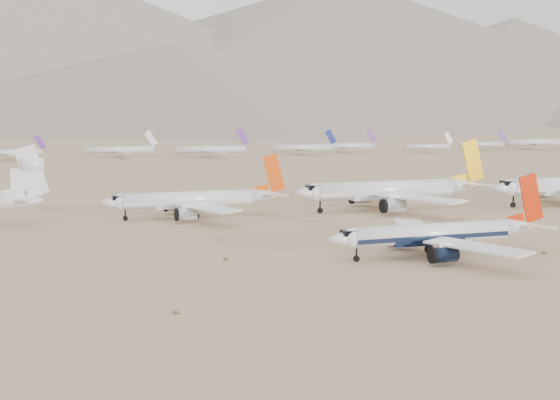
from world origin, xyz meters
name	(u,v)px	position (x,y,z in m)	size (l,w,h in m)	color
ground	(427,265)	(0.00, 0.00, 0.00)	(7000.00, 7000.00, 0.00)	#937355
main_airliner	(440,234)	(5.86, 5.96, 3.89)	(40.05, 39.12, 14.13)	white
row2_gold_tail	(392,190)	(25.38, 61.23, 5.05)	(50.69, 49.57, 18.05)	white
row2_orange_tail	(195,200)	(-25.38, 64.15, 4.21)	(42.03, 41.11, 14.99)	white
distant_storage_row	(261,148)	(60.66, 294.28, 4.42)	(671.28, 57.62, 16.26)	silver
mountain_range	(99,43)	(70.18, 1648.01, 190.32)	(7354.00, 3024.00, 470.00)	slate
foothills	(374,90)	(526.68, 1100.00, 67.15)	(4637.50, 1395.00, 155.00)	slate
desert_scrub	(332,319)	(-26.91, -24.06, 0.28)	(219.83, 121.67, 0.63)	brown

